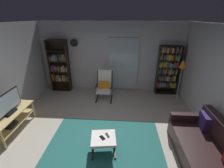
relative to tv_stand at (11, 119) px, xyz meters
name	(u,v)px	position (x,y,z in m)	size (l,w,h in m)	color
ground_plane	(102,139)	(2.32, -0.15, -0.36)	(7.02, 7.02, 0.00)	#AEA799
wall_back	(111,58)	(2.32, 2.75, 0.94)	(5.60, 0.06, 2.60)	silver
glass_door_panel	(123,65)	(2.81, 2.68, 0.69)	(1.10, 0.01, 2.00)	silver
area_rug	(104,148)	(2.41, -0.42, -0.35)	(2.63, 2.07, 0.01)	#23605C
tv_stand	(11,119)	(0.00, 0.00, 0.00)	(0.49, 1.32, 0.54)	tan
television	(7,104)	(0.00, 0.02, 0.44)	(0.20, 0.91, 0.54)	black
bookshelf_near_tv	(60,67)	(0.36, 2.50, 0.61)	(0.72, 0.30, 2.00)	black
bookshelf_near_sofa	(168,69)	(4.44, 2.51, 0.63)	(0.78, 0.30, 1.82)	black
leather_sofa	(207,150)	(4.50, -0.60, -0.05)	(0.91, 1.76, 0.84)	black
lounge_armchair	(104,84)	(2.15, 1.93, 0.18)	(0.56, 0.65, 1.02)	black
ottoman	(103,140)	(2.41, -0.49, -0.03)	(0.58, 0.54, 0.39)	white
tv_remote	(107,135)	(2.49, -0.42, 0.04)	(0.04, 0.14, 0.02)	black
cell_phone	(102,138)	(2.39, -0.51, 0.04)	(0.07, 0.14, 0.01)	black
floor_lamp_by_shelf	(182,68)	(4.63, 1.70, 0.92)	(0.22, 0.22, 1.54)	#A5A5AD
wall_clock	(74,43)	(0.96, 2.68, 1.49)	(0.29, 0.03, 0.29)	silver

